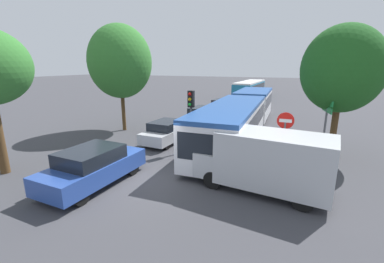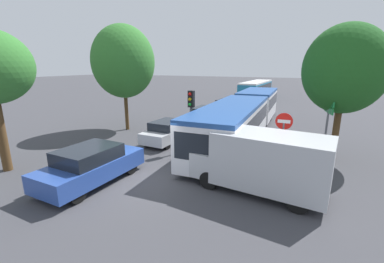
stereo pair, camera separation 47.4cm
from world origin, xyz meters
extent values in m
plane|color=#3D3D42|center=(0.00, 0.00, 0.00)|extent=(200.00, 200.00, 0.00)
cube|color=silver|center=(2.04, 5.38, 1.34)|extent=(3.08, 9.91, 2.11)
cube|color=black|center=(2.04, 5.38, 1.72)|extent=(3.08, 9.52, 0.93)
cube|color=#234C93|center=(2.04, 5.38, 2.50)|extent=(3.08, 9.91, 0.21)
cube|color=silver|center=(1.62, 14.65, 1.34)|extent=(2.94, 6.82, 2.11)
cube|color=black|center=(1.62, 14.65, 1.72)|extent=(2.94, 6.55, 0.93)
cube|color=#234C93|center=(1.62, 14.65, 2.50)|extent=(2.94, 6.82, 0.21)
cylinder|color=black|center=(1.79, 10.79, 1.34)|extent=(1.99, 1.12, 1.95)
cube|color=black|center=(2.27, 0.53, 1.59)|extent=(2.32, 0.21, 1.13)
cylinder|color=black|center=(3.29, 2.30, 0.52)|extent=(0.36, 1.04, 1.03)
cylinder|color=black|center=(1.09, 2.20, 0.52)|extent=(0.36, 1.04, 1.03)
cylinder|color=black|center=(3.00, 8.57, 0.52)|extent=(0.36, 1.04, 1.03)
cylinder|color=black|center=(0.80, 8.46, 0.52)|extent=(0.36, 1.04, 1.03)
cylinder|color=black|center=(2.72, 14.71, 0.52)|extent=(0.36, 1.04, 1.03)
cylinder|color=black|center=(0.51, 14.60, 0.52)|extent=(0.36, 1.04, 1.03)
cube|color=teal|center=(-1.85, 30.84, 1.24)|extent=(2.74, 11.27, 1.95)
cube|color=black|center=(-1.85, 30.84, 1.60)|extent=(2.75, 10.71, 0.82)
cube|color=silver|center=(-1.85, 30.84, 2.32)|extent=(2.74, 11.27, 0.20)
cylinder|color=black|center=(-2.81, 34.56, 0.49)|extent=(0.31, 0.98, 0.98)
cylinder|color=black|center=(-0.72, 34.52, 0.49)|extent=(0.31, 0.98, 0.98)
cylinder|color=black|center=(-2.97, 27.50, 0.49)|extent=(0.31, 0.98, 0.98)
cylinder|color=black|center=(-0.88, 27.45, 0.49)|extent=(0.31, 0.98, 0.98)
cube|color=#284799|center=(-1.88, -1.14, 0.63)|extent=(2.04, 4.50, 0.72)
cube|color=black|center=(-1.88, -1.25, 1.27)|extent=(1.81, 2.39, 0.55)
cylinder|color=black|center=(-2.62, 0.31, 0.34)|extent=(0.26, 0.68, 0.68)
cylinder|color=black|center=(-1.04, 0.25, 0.34)|extent=(0.26, 0.68, 0.68)
cylinder|color=black|center=(-2.72, -2.53, 0.34)|extent=(0.26, 0.68, 0.68)
cylinder|color=black|center=(-1.14, -2.59, 0.34)|extent=(0.26, 0.68, 0.68)
cube|color=#B7BABF|center=(-2.01, 5.24, 0.57)|extent=(1.82, 4.03, 0.64)
cube|color=black|center=(-2.02, 5.15, 1.14)|extent=(1.62, 2.13, 0.49)
cylinder|color=black|center=(-2.67, 6.54, 0.30)|extent=(0.23, 0.61, 0.61)
cylinder|color=black|center=(-1.26, 6.49, 0.30)|extent=(0.23, 0.61, 0.61)
cylinder|color=black|center=(-2.76, 4.00, 0.30)|extent=(0.23, 0.61, 0.61)
cylinder|color=black|center=(-1.35, 3.95, 0.30)|extent=(0.23, 0.61, 0.61)
cube|color=#47474C|center=(-1.76, 10.79, 0.60)|extent=(1.93, 4.26, 0.68)
cube|color=black|center=(-1.76, 10.69, 1.20)|extent=(1.71, 2.26, 0.52)
cylinder|color=black|center=(-2.46, 12.16, 0.32)|extent=(0.24, 0.65, 0.64)
cylinder|color=black|center=(-0.96, 12.10, 0.32)|extent=(0.24, 0.65, 0.64)
cylinder|color=black|center=(-2.55, 9.47, 0.32)|extent=(0.24, 0.65, 0.64)
cylinder|color=black|center=(-1.06, 9.42, 0.32)|extent=(0.24, 0.65, 0.64)
cube|color=#B21E19|center=(-1.95, 16.79, 0.56)|extent=(1.80, 3.98, 0.64)
cube|color=black|center=(-1.95, 16.70, 1.12)|extent=(1.60, 2.11, 0.49)
cylinder|color=black|center=(-2.60, 18.07, 0.30)|extent=(0.23, 0.61, 0.60)
cylinder|color=black|center=(-1.20, 18.02, 0.30)|extent=(0.23, 0.61, 0.60)
cylinder|color=black|center=(-2.69, 15.56, 0.30)|extent=(0.23, 0.61, 0.60)
cylinder|color=black|center=(-1.29, 15.51, 0.30)|extent=(0.23, 0.61, 0.60)
cube|color=#B7BABF|center=(4.84, 1.02, 1.31)|extent=(4.29, 2.42, 2.00)
cube|color=#B7BABF|center=(2.36, 1.29, 0.84)|extent=(1.10, 1.98, 1.00)
cylinder|color=black|center=(2.66, 0.41, 0.36)|extent=(0.74, 0.31, 0.72)
cylinder|color=black|center=(2.84, 2.08, 0.36)|extent=(0.74, 0.31, 0.72)
cylinder|color=black|center=(5.95, 0.06, 0.36)|extent=(0.74, 0.31, 0.72)
cylinder|color=black|center=(6.12, 1.73, 0.36)|extent=(0.74, 0.31, 0.72)
cylinder|color=#56595E|center=(0.04, 4.31, 1.70)|extent=(0.12, 0.12, 3.40)
cube|color=black|center=(0.04, 4.31, 2.95)|extent=(0.34, 0.26, 0.90)
sphere|color=red|center=(0.03, 4.16, 3.23)|extent=(0.18, 0.18, 0.18)
sphere|color=#EAAD14|center=(0.03, 4.16, 2.95)|extent=(0.18, 0.18, 0.18)
sphere|color=green|center=(0.03, 4.16, 2.67)|extent=(0.18, 0.18, 0.18)
cylinder|color=#56595E|center=(5.03, 2.80, 1.20)|extent=(0.08, 0.08, 2.40)
cylinder|color=red|center=(5.03, 2.80, 2.47)|extent=(0.70, 0.03, 0.70)
cube|color=white|center=(5.03, 2.78, 2.47)|extent=(0.50, 0.04, 0.14)
cylinder|color=#56595E|center=(6.77, 5.69, 1.80)|extent=(0.10, 0.10, 3.60)
cube|color=#197A38|center=(6.77, 5.69, 3.30)|extent=(0.35, 1.38, 0.28)
cube|color=#197A38|center=(6.77, 5.69, 2.96)|extent=(0.35, 1.38, 0.28)
cube|color=#197A38|center=(6.77, 5.69, 2.62)|extent=(0.35, 1.38, 0.28)
cylinder|color=#51381E|center=(-6.46, -1.87, 1.74)|extent=(0.39, 0.39, 3.48)
cylinder|color=#51381E|center=(-6.49, 6.76, 1.53)|extent=(0.27, 0.27, 3.05)
ellipsoid|color=#33752D|center=(-6.49, 6.76, 4.97)|extent=(4.44, 4.44, 5.12)
cylinder|color=#51381E|center=(7.26, 6.42, 1.47)|extent=(0.33, 0.33, 2.93)
ellipsoid|color=#1E561E|center=(7.26, 6.42, 4.54)|extent=(3.89, 3.89, 4.29)
ellipsoid|color=#286623|center=(7.48, 6.95, 3.90)|extent=(2.33, 2.33, 2.36)
camera|label=1|loc=(5.59, -8.44, 4.72)|focal=24.00mm
camera|label=2|loc=(6.03, -8.25, 4.72)|focal=24.00mm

